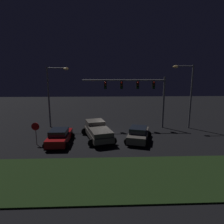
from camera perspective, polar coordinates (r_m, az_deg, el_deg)
The scene contains 9 objects.
ground_plane at distance 21.23m, azimuth -0.81°, elevation -7.25°, with size 80.00×80.00×0.00m, color black.
grass_median at distance 13.20m, azimuth 0.22°, elevation -19.01°, with size 21.93×5.73×0.10m, color black.
pickup_truck at distance 20.01m, azimuth -4.47°, elevation -5.44°, with size 3.84×5.74×1.80m.
car_sedan at distance 19.67m, azimuth 8.03°, elevation -6.60°, with size 3.29×4.74×1.51m.
car_sedan_far at distance 19.40m, azimuth -15.64°, elevation -7.17°, with size 2.48×4.40×1.51m.
traffic_signal_gantry at distance 23.77m, azimuth 7.81°, elevation 6.99°, with size 10.32×0.56×6.50m.
street_lamp_left at distance 25.16m, azimuth -17.52°, elevation 6.56°, with size 2.80×0.44×7.73m.
street_lamp_right at distance 25.22m, azimuth 21.93°, elevation 6.52°, with size 2.65×0.44×7.95m.
stop_sign at distance 19.57m, azimuth -22.21°, elevation -4.91°, with size 0.76×0.08×2.23m.
Camera 1 is at (-0.50, -20.16, 6.66)m, focal length 30.09 mm.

